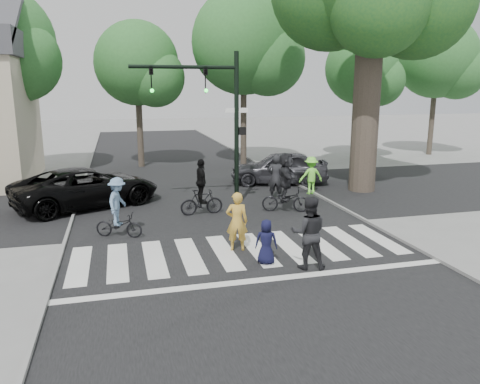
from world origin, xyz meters
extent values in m
plane|color=gray|center=(0.00, 0.00, 0.00)|extent=(120.00, 120.00, 0.00)
cube|color=black|center=(0.00, 5.00, 0.01)|extent=(10.00, 70.00, 0.01)
cube|color=black|center=(0.00, 8.00, 0.01)|extent=(70.00, 10.00, 0.01)
cube|color=gray|center=(-5.05, 5.00, 0.05)|extent=(0.10, 70.00, 0.10)
cube|color=gray|center=(5.05, 5.00, 0.05)|extent=(0.10, 70.00, 0.10)
cube|color=silver|center=(-4.50, 1.00, 0.01)|extent=(0.55, 3.00, 0.01)
cube|color=silver|center=(-3.50, 1.00, 0.01)|extent=(0.55, 3.00, 0.01)
cube|color=silver|center=(-2.50, 1.00, 0.01)|extent=(0.55, 3.00, 0.01)
cube|color=silver|center=(-1.50, 1.00, 0.01)|extent=(0.55, 3.00, 0.01)
cube|color=silver|center=(-0.50, 1.00, 0.01)|extent=(0.55, 3.00, 0.01)
cube|color=silver|center=(0.50, 1.00, 0.01)|extent=(0.55, 3.00, 0.01)
cube|color=silver|center=(1.50, 1.00, 0.01)|extent=(0.55, 3.00, 0.01)
cube|color=silver|center=(2.50, 1.00, 0.01)|extent=(0.55, 3.00, 0.01)
cube|color=silver|center=(3.50, 1.00, 0.01)|extent=(0.55, 3.00, 0.01)
cube|color=silver|center=(4.50, 1.00, 0.01)|extent=(0.55, 3.00, 0.01)
cube|color=silver|center=(0.00, -1.20, 0.01)|extent=(10.00, 0.30, 0.01)
cylinder|color=black|center=(1.20, 6.20, 3.00)|extent=(0.18, 0.18, 6.00)
cylinder|color=black|center=(-0.80, 6.20, 5.40)|extent=(4.00, 0.14, 0.14)
imported|color=black|center=(0.00, 6.20, 4.95)|extent=(0.16, 0.20, 1.00)
sphere|color=#19E533|center=(0.00, 6.08, 4.55)|extent=(0.14, 0.14, 0.14)
imported|color=black|center=(-2.00, 6.20, 4.95)|extent=(0.16, 0.20, 1.00)
sphere|color=#19E533|center=(-2.00, 6.08, 4.55)|extent=(0.14, 0.14, 0.14)
cube|color=black|center=(1.42, 6.20, 3.00)|extent=(0.28, 0.18, 0.30)
cube|color=#FF660C|center=(1.53, 6.20, 3.00)|extent=(0.02, 0.14, 0.20)
cube|color=white|center=(1.20, 6.20, 3.80)|extent=(0.90, 0.04, 0.18)
cylinder|color=brown|center=(7.50, 7.50, 3.50)|extent=(1.20, 1.20, 7.00)
cylinder|color=brown|center=(7.80, 7.30, 6.50)|extent=(1.29, 1.74, 2.93)
sphere|color=#1C5123|center=(9.30, 6.90, 8.20)|extent=(4.80, 4.80, 4.80)
sphere|color=#1C5123|center=(7.00, 6.10, 7.80)|extent=(4.00, 4.00, 4.00)
cylinder|color=brown|center=(-9.00, 15.70, 3.22)|extent=(0.36, 0.36, 6.44)
sphere|color=#316E30|center=(-7.84, 14.83, 5.98)|extent=(4.06, 4.06, 4.06)
cylinder|color=brown|center=(-2.00, 16.80, 2.80)|extent=(0.36, 0.36, 5.60)
sphere|color=#316E30|center=(-2.00, 16.80, 6.00)|extent=(4.80, 4.80, 4.80)
sphere|color=#316E30|center=(-1.04, 16.08, 5.20)|extent=(3.36, 3.36, 3.36)
cylinder|color=brown|center=(4.00, 15.50, 3.36)|extent=(0.36, 0.36, 6.72)
sphere|color=#316E30|center=(4.00, 15.50, 7.20)|extent=(6.00, 6.00, 6.00)
sphere|color=#316E30|center=(5.20, 14.60, 6.24)|extent=(4.20, 4.20, 4.20)
cylinder|color=brown|center=(12.00, 16.30, 2.73)|extent=(0.36, 0.36, 5.46)
sphere|color=#316E30|center=(12.00, 16.30, 5.85)|extent=(4.60, 4.60, 4.60)
sphere|color=#316E30|center=(12.92, 15.61, 5.07)|extent=(3.22, 3.22, 3.22)
cylinder|color=brown|center=(18.00, 16.90, 3.08)|extent=(0.36, 0.36, 6.16)
sphere|color=#316E30|center=(18.00, 16.90, 6.60)|extent=(5.40, 5.40, 5.40)
sphere|color=#316E30|center=(19.08, 16.09, 5.72)|extent=(3.78, 3.78, 3.78)
imported|color=gold|center=(-0.10, 1.08, 0.87)|extent=(0.71, 0.54, 1.75)
imported|color=black|center=(0.40, -0.15, 0.62)|extent=(0.70, 0.56, 1.24)
imported|color=black|center=(1.37, -0.72, 0.98)|extent=(1.12, 0.97, 1.95)
imported|color=black|center=(-3.42, 3.23, 0.40)|extent=(1.61, 1.08, 0.80)
imported|color=#6383A5|center=(-3.42, 3.23, 1.17)|extent=(0.91, 1.13, 1.53)
imported|color=black|center=(-0.40, 5.21, 0.48)|extent=(1.63, 0.55, 0.97)
imported|color=black|center=(-0.40, 5.21, 1.27)|extent=(0.47, 1.00, 1.67)
imported|color=black|center=(2.78, 4.82, 0.47)|extent=(1.91, 1.21, 0.95)
imported|color=black|center=(2.78, 4.82, 1.38)|extent=(1.08, 1.76, 1.81)
imported|color=black|center=(-4.60, 7.60, 0.79)|extent=(6.25, 4.74, 1.58)
imported|color=#36363B|center=(4.30, 9.91, 0.80)|extent=(5.06, 3.09, 1.61)
imported|color=#7EFF44|center=(4.92, 7.41, 0.84)|extent=(1.09, 0.63, 1.68)
imported|color=black|center=(3.08, 6.88, 0.95)|extent=(0.79, 0.63, 1.90)
camera|label=1|loc=(-3.31, -11.53, 4.69)|focal=35.00mm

